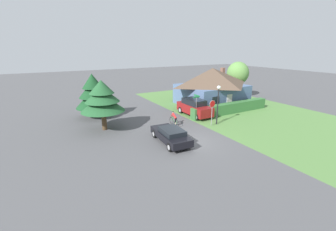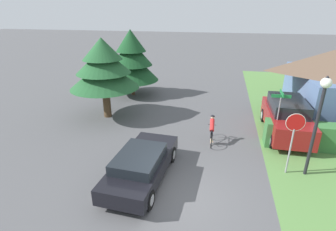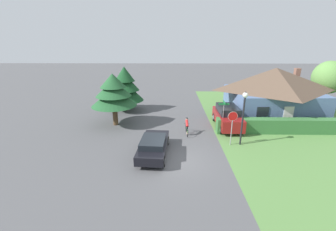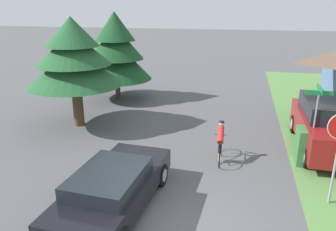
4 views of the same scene
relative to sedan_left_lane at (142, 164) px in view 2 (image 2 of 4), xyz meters
The scene contains 9 objects.
ground_plane 1.90m from the sedan_left_lane, 26.67° to the right, with size 140.00×140.00×0.00m, color #515154.
sedan_left_lane is the anchor object (origin of this frame).
cyclist 4.54m from the sedan_left_lane, 55.42° to the left, with size 0.44×1.76×1.45m.
parked_suv_right 8.50m from the sedan_left_lane, 40.80° to the left, with size 2.02×4.90×1.98m.
stop_sign 6.18m from the sedan_left_lane, 16.05° to the left, with size 0.74×0.07×2.70m.
street_lamp 7.20m from the sedan_left_lane, 14.73° to the left, with size 0.40×0.40×4.22m.
street_name_sign 7.21m from the sedan_left_lane, 36.47° to the left, with size 0.90×0.90×2.81m.
conifer_tall_near 7.66m from the sedan_left_lane, 124.67° to the left, with size 4.18×4.18×4.91m.
conifer_tall_far 11.58m from the sedan_left_lane, 110.61° to the left, with size 4.06×4.06×5.03m.
Camera 2 is at (1.27, -7.69, 6.48)m, focal length 28.00 mm.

